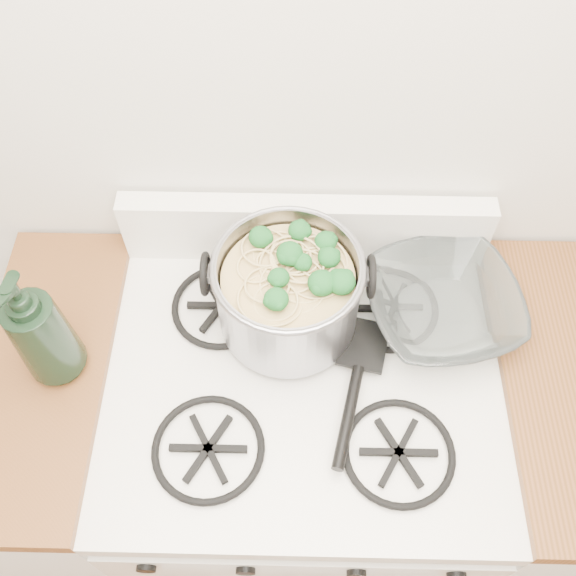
{
  "coord_description": "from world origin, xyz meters",
  "views": [
    {
      "loc": [
        -0.02,
        0.73,
        2.03
      ],
      "look_at": [
        -0.03,
        1.38,
        1.03
      ],
      "focal_mm": 40.0,
      "sensor_mm": 36.0,
      "label": 1
    }
  ],
  "objects_px": {
    "gas_range": "(300,457)",
    "stock_pot": "(288,293)",
    "spatula": "(364,343)",
    "bottle": "(37,328)",
    "glass_bowl": "(440,310)"
  },
  "relations": [
    {
      "from": "spatula",
      "to": "glass_bowl",
      "type": "xyz_separation_m",
      "value": [
        0.15,
        0.07,
        0.0
      ]
    },
    {
      "from": "gas_range",
      "to": "spatula",
      "type": "height_order",
      "value": "spatula"
    },
    {
      "from": "stock_pot",
      "to": "glass_bowl",
      "type": "height_order",
      "value": "stock_pot"
    },
    {
      "from": "bottle",
      "to": "glass_bowl",
      "type": "bearing_deg",
      "value": 21.37
    },
    {
      "from": "stock_pot",
      "to": "bottle",
      "type": "distance_m",
      "value": 0.45
    },
    {
      "from": "spatula",
      "to": "bottle",
      "type": "xyz_separation_m",
      "value": [
        -0.58,
        -0.05,
        0.13
      ]
    },
    {
      "from": "gas_range",
      "to": "glass_bowl",
      "type": "bearing_deg",
      "value": 26.92
    },
    {
      "from": "glass_bowl",
      "to": "bottle",
      "type": "height_order",
      "value": "bottle"
    },
    {
      "from": "gas_range",
      "to": "stock_pot",
      "type": "bearing_deg",
      "value": 105.09
    },
    {
      "from": "gas_range",
      "to": "bottle",
      "type": "distance_m",
      "value": 0.78
    },
    {
      "from": "gas_range",
      "to": "spatula",
      "type": "xyz_separation_m",
      "value": [
        0.11,
        0.06,
        0.5
      ]
    },
    {
      "from": "spatula",
      "to": "bottle",
      "type": "distance_m",
      "value": 0.6
    },
    {
      "from": "gas_range",
      "to": "stock_pot",
      "type": "xyz_separation_m",
      "value": [
        -0.03,
        0.12,
        0.58
      ]
    },
    {
      "from": "spatula",
      "to": "glass_bowl",
      "type": "distance_m",
      "value": 0.17
    },
    {
      "from": "gas_range",
      "to": "spatula",
      "type": "bearing_deg",
      "value": 28.44
    }
  ]
}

